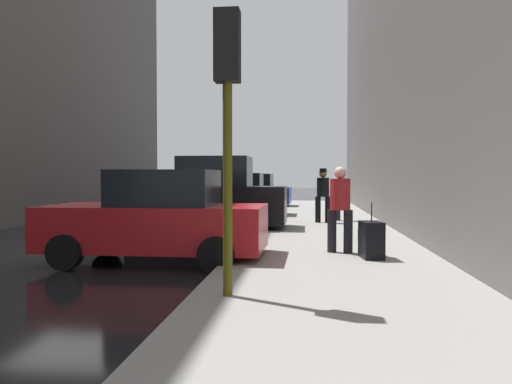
# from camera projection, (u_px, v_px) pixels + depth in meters

# --- Properties ---
(ground_plane) EXTENTS (120.00, 120.00, 0.00)m
(ground_plane) POSITION_uv_depth(u_px,v_px,m) (72.00, 247.00, 11.73)
(ground_plane) COLOR black
(sidewalk) EXTENTS (4.00, 40.00, 0.15)m
(sidewalk) POSITION_uv_depth(u_px,v_px,m) (329.00, 248.00, 11.13)
(sidewalk) COLOR gray
(sidewalk) RESTS_ON ground_plane
(parked_red_hatchback) EXTENTS (4.22, 2.09, 1.79)m
(parked_red_hatchback) POSITION_uv_depth(u_px,v_px,m) (158.00, 219.00, 9.58)
(parked_red_hatchback) COLOR #B2191E
(parked_red_hatchback) RESTS_ON ground_plane
(parked_black_suv) EXTENTS (4.60, 2.07, 2.25)m
(parked_black_suv) POSITION_uv_depth(u_px,v_px,m) (210.00, 198.00, 14.87)
(parked_black_suv) COLOR black
(parked_black_suv) RESTS_ON ground_plane
(parked_dark_green_sedan) EXTENTS (4.22, 2.09, 1.79)m
(parked_dark_green_sedan) POSITION_uv_depth(u_px,v_px,m) (234.00, 197.00, 19.81)
(parked_dark_green_sedan) COLOR #193828
(parked_dark_green_sedan) RESTS_ON ground_plane
(parked_blue_sedan) EXTENTS (4.26, 2.18, 1.79)m
(parked_blue_sedan) POSITION_uv_depth(u_px,v_px,m) (251.00, 192.00, 25.73)
(parked_blue_sedan) COLOR navy
(parked_blue_sedan) RESTS_ON ground_plane
(fire_hydrant) EXTENTS (0.42, 0.22, 0.70)m
(fire_hydrant) POSITION_uv_depth(u_px,v_px,m) (278.00, 208.00, 18.34)
(fire_hydrant) COLOR red
(fire_hydrant) RESTS_ON sidewalk
(traffic_light) EXTENTS (0.32, 0.32, 3.60)m
(traffic_light) POSITION_uv_depth(u_px,v_px,m) (227.00, 90.00, 6.26)
(traffic_light) COLOR #514C0F
(traffic_light) RESTS_ON sidewalk
(pedestrian_in_red_jacket) EXTENTS (0.52, 0.46, 1.71)m
(pedestrian_in_red_jacket) POSITION_uv_depth(u_px,v_px,m) (340.00, 205.00, 9.89)
(pedestrian_in_red_jacket) COLOR black
(pedestrian_in_red_jacket) RESTS_ON sidewalk
(pedestrian_in_tan_coat) EXTENTS (0.53, 0.49, 1.71)m
(pedestrian_in_tan_coat) POSITION_uv_depth(u_px,v_px,m) (343.00, 193.00, 17.00)
(pedestrian_in_tan_coat) COLOR black
(pedestrian_in_tan_coat) RESTS_ON sidewalk
(pedestrian_with_fedora) EXTENTS (0.51, 0.41, 1.78)m
(pedestrian_with_fedora) POSITION_uv_depth(u_px,v_px,m) (323.00, 192.00, 16.31)
(pedestrian_with_fedora) COLOR black
(pedestrian_with_fedora) RESTS_ON sidewalk
(rolling_suitcase) EXTENTS (0.44, 0.61, 1.04)m
(rolling_suitcase) POSITION_uv_depth(u_px,v_px,m) (371.00, 240.00, 9.21)
(rolling_suitcase) COLOR black
(rolling_suitcase) RESTS_ON sidewalk
(duffel_bag) EXTENTS (0.32, 0.44, 0.28)m
(duffel_bag) POSITION_uv_depth(u_px,v_px,m) (366.00, 236.00, 11.55)
(duffel_bag) COLOR black
(duffel_bag) RESTS_ON sidewalk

